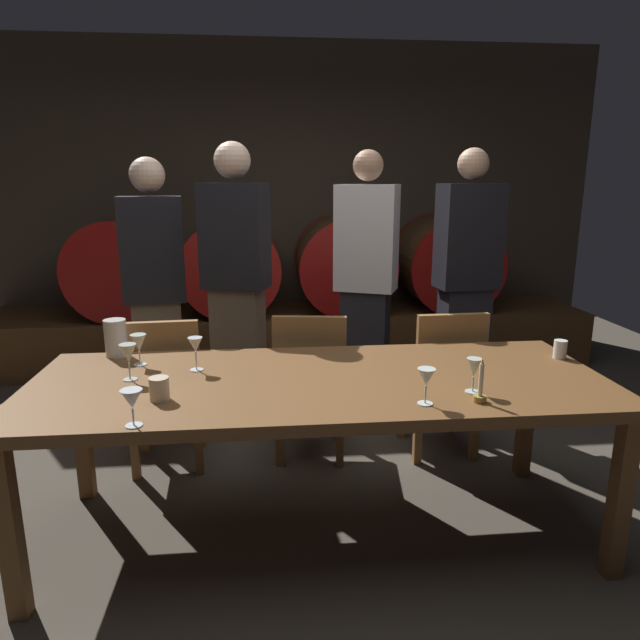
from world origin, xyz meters
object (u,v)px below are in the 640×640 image
(candle_center, at_px, (480,390))
(pitcher, at_px, (116,338))
(dining_table, at_px, (320,392))
(guest_center_left, at_px, (237,290))
(wine_glass_left, at_px, (128,354))
(guest_far_left, at_px, (156,293))
(wine_glass_far_left, at_px, (139,344))
(wine_glass_right, at_px, (426,378))
(chair_center, at_px, (310,379))
(wine_barrel_center_left, at_px, (233,266))
(wine_barrel_far_left, at_px, (124,267))
(cup_left, at_px, (159,389))
(wine_glass_center_right, at_px, (195,346))
(wine_glass_far_right, at_px, (474,369))
(guest_center_right, at_px, (366,287))
(wine_glass_center_left, at_px, (132,400))
(wine_barrel_center_right, at_px, (343,264))
(chair_left, at_px, (165,386))
(wine_barrel_far_right, at_px, (445,263))
(guest_far_right, at_px, (466,287))
(cup_right, at_px, (560,349))

(candle_center, xyz_separation_m, pitcher, (-1.55, 0.75, 0.04))
(dining_table, distance_m, guest_center_left, 1.22)
(wine_glass_left, bearing_deg, candle_center, -15.37)
(guest_far_left, bearing_deg, wine_glass_far_left, 87.87)
(guest_center_left, xyz_separation_m, wine_glass_right, (0.78, -1.45, -0.08))
(wine_glass_far_left, bearing_deg, chair_center, 28.84)
(wine_barrel_center_left, height_order, guest_far_left, guest_far_left)
(wine_barrel_far_left, xyz_separation_m, cup_left, (0.78, -2.78, -0.08))
(dining_table, height_order, wine_glass_right, wine_glass_right)
(chair_center, relative_size, candle_center, 4.92)
(wine_glass_center_right, xyz_separation_m, wine_glass_right, (0.92, -0.49, -0.01))
(guest_center_left, xyz_separation_m, cup_left, (-0.24, -1.31, -0.14))
(wine_glass_center_right, xyz_separation_m, wine_glass_far_right, (1.14, -0.39, -0.02))
(wine_barrel_center_left, bearing_deg, wine_glass_far_left, -97.48)
(chair_center, relative_size, guest_center_left, 0.49)
(dining_table, xyz_separation_m, wine_glass_right, (0.37, -0.33, 0.17))
(wine_barrel_center_left, relative_size, guest_center_right, 0.46)
(wine_barrel_far_left, bearing_deg, wine_glass_far_right, -54.28)
(wine_glass_center_right, relative_size, cup_left, 1.67)
(wine_glass_center_left, bearing_deg, wine_barrel_center_right, 69.13)
(chair_center, bearing_deg, wine_barrel_center_right, -96.08)
(wine_barrel_center_left, bearing_deg, wine_glass_center_left, -93.51)
(wine_barrel_center_right, height_order, guest_center_right, guest_center_right)
(wine_barrel_center_right, relative_size, chair_left, 0.93)
(wine_barrel_far_right, distance_m, wine_glass_far_left, 3.20)
(chair_center, distance_m, wine_glass_left, 1.12)
(wine_glass_center_right, distance_m, wine_glass_far_right, 1.21)
(chair_left, xyz_separation_m, wine_glass_center_right, (0.24, -0.52, 0.38))
(wine_glass_far_right, bearing_deg, pitcher, 157.54)
(wine_glass_right, bearing_deg, pitcher, 150.67)
(guest_far_right, xyz_separation_m, pitcher, (-2.02, -0.77, -0.07))
(wine_barrel_center_right, relative_size, wine_glass_center_right, 5.36)
(wine_glass_center_right, bearing_deg, guest_far_right, 32.60)
(wine_glass_right, xyz_separation_m, cup_right, (0.81, 0.50, -0.06))
(chair_left, xyz_separation_m, chair_center, (0.80, 0.04, 0.00))
(wine_glass_left, relative_size, wine_glass_far_right, 1.12)
(dining_table, distance_m, wine_glass_right, 0.53)
(chair_left, distance_m, cup_right, 2.05)
(wine_barrel_far_left, relative_size, wine_glass_far_right, 5.76)
(wine_barrel_center_left, relative_size, wine_barrel_far_right, 1.00)
(cup_left, bearing_deg, dining_table, 16.25)
(guest_far_left, bearing_deg, guest_far_right, 168.72)
(wine_glass_far_left, xyz_separation_m, wine_glass_center_left, (0.12, -0.69, -0.01))
(guest_center_right, xyz_separation_m, cup_left, (-1.07, -1.47, -0.11))
(chair_left, height_order, pitcher, pitcher)
(guest_far_right, bearing_deg, guest_center_right, -12.42)
(chair_center, distance_m, guest_center_right, 0.81)
(guest_far_left, bearing_deg, cup_left, 92.42)
(wine_glass_center_left, bearing_deg, wine_glass_far_right, 8.85)
(wine_glass_far_left, bearing_deg, wine_barrel_far_right, 46.70)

